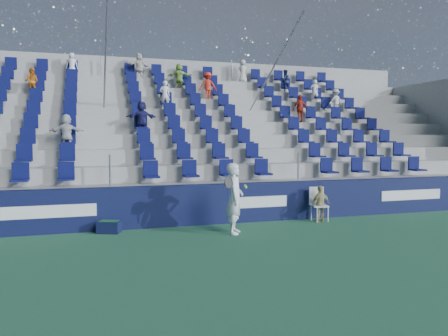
% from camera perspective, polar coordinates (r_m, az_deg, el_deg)
% --- Properties ---
extents(ground, '(70.00, 70.00, 0.00)m').
position_cam_1_polar(ground, '(10.33, 3.54, -10.52)').
color(ground, '#2B6542').
rests_on(ground, ground).
extents(sponsor_wall, '(24.00, 0.32, 1.20)m').
position_cam_1_polar(sponsor_wall, '(13.15, -1.27, -4.70)').
color(sponsor_wall, '#10153C').
rests_on(sponsor_wall, ground).
extents(grandstand, '(24.00, 8.17, 6.63)m').
position_cam_1_polar(grandstand, '(17.96, -5.72, 2.54)').
color(grandstand, '#AAAAA4').
rests_on(grandstand, ground).
extents(tennis_player, '(0.75, 0.82, 1.91)m').
position_cam_1_polar(tennis_player, '(11.76, 1.41, -3.99)').
color(tennis_player, white).
rests_on(tennis_player, ground).
extents(line_judge_chair, '(0.54, 0.56, 1.05)m').
position_cam_1_polar(line_judge_chair, '(13.92, 12.18, -4.30)').
color(line_judge_chair, white).
rests_on(line_judge_chair, ground).
extents(line_judge, '(0.69, 0.36, 1.11)m').
position_cam_1_polar(line_judge, '(13.79, 12.50, -4.57)').
color(line_judge, tan).
rests_on(line_judge, ground).
extents(ball_bin, '(0.70, 0.59, 0.34)m').
position_cam_1_polar(ball_bin, '(12.36, -14.76, -7.37)').
color(ball_bin, '#0F1538').
rests_on(ball_bin, ground).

